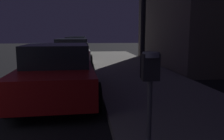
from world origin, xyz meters
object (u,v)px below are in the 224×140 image
Objects in this scene: car_silver at (72,52)px; car_white at (78,43)px; car_red at (58,72)px; car_green at (76,46)px; parking_meter at (150,81)px.

car_white is at bearing 90.00° from car_silver.
car_red and car_green have the same top height.
car_red is 0.94× the size of car_white.
parking_meter is 0.30× the size of car_white.
car_red is at bearing -90.00° from car_green.
car_green is 5.64m from car_white.
car_silver is at bearing -89.99° from car_green.
car_white is at bearing 90.00° from car_green.
car_red and car_white have the same top height.
car_white is (-0.00, 18.56, -0.00)m from car_red.
car_silver is at bearing -90.00° from car_white.
car_green is at bearing 94.98° from parking_meter.
car_green is 1.02× the size of car_white.
car_red is 0.92× the size of car_green.
car_green is (-1.45, 16.63, -0.47)m from parking_meter.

